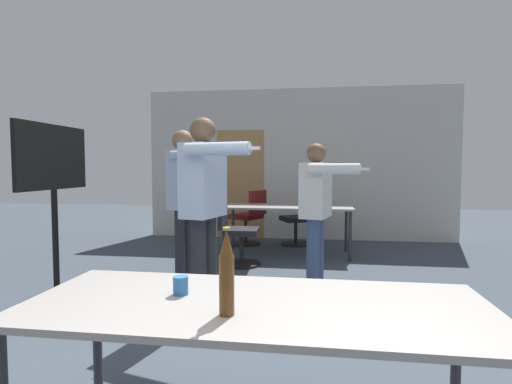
# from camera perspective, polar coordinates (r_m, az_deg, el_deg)

# --- Properties ---
(back_wall) EXTENTS (5.74, 0.12, 2.80)m
(back_wall) POSITION_cam_1_polar(r_m,az_deg,el_deg) (7.54, 5.85, 3.87)
(back_wall) COLOR beige
(back_wall) RESTS_ON ground_plane
(conference_table_near) EXTENTS (2.04, 0.82, 0.75)m
(conference_table_near) POSITION_cam_1_polar(r_m,az_deg,el_deg) (1.84, -0.02, -17.27)
(conference_table_near) COLOR gray
(conference_table_near) RESTS_ON ground_plane
(conference_table_far) EXTENTS (1.97, 0.79, 0.75)m
(conference_table_far) POSITION_cam_1_polar(r_m,az_deg,el_deg) (6.17, 4.49, -2.59)
(conference_table_far) COLOR gray
(conference_table_far) RESTS_ON ground_plane
(tv_screen) EXTENTS (0.44, 1.07, 1.78)m
(tv_screen) POSITION_cam_1_polar(r_m,az_deg,el_deg) (4.52, -26.93, 0.31)
(tv_screen) COLOR black
(tv_screen) RESTS_ON ground_plane
(person_far_watching) EXTENTS (0.79, 0.82, 1.81)m
(person_far_watching) POSITION_cam_1_polar(r_m,az_deg,el_deg) (3.78, -7.32, -0.36)
(person_far_watching) COLOR #28282D
(person_far_watching) RESTS_ON ground_plane
(person_center_tall) EXTENTS (0.76, 0.68, 1.78)m
(person_center_tall) POSITION_cam_1_polar(r_m,az_deg,el_deg) (4.72, -10.25, 0.43)
(person_center_tall) COLOR #28282D
(person_center_tall) RESTS_ON ground_plane
(person_left_plaid) EXTENTS (0.72, 0.82, 1.61)m
(person_left_plaid) POSITION_cam_1_polar(r_m,az_deg,el_deg) (4.55, 8.71, -1.36)
(person_left_plaid) COLOR #3D4C75
(person_left_plaid) RESTS_ON ground_plane
(office_chair_far_right) EXTENTS (0.66, 0.63, 0.91)m
(office_chair_far_right) POSITION_cam_1_polar(r_m,az_deg,el_deg) (7.00, 6.28, -4.04)
(office_chair_far_right) COLOR black
(office_chair_far_right) RESTS_ON ground_plane
(office_chair_side_rolled) EXTENTS (0.67, 0.64, 0.95)m
(office_chair_side_rolled) POSITION_cam_1_polar(r_m,az_deg,el_deg) (6.93, -0.99, -3.86)
(office_chair_side_rolled) COLOR black
(office_chair_side_rolled) RESTS_ON ground_plane
(office_chair_mid_tucked) EXTENTS (0.56, 0.52, 0.93)m
(office_chair_mid_tucked) POSITION_cam_1_polar(r_m,az_deg,el_deg) (5.52, -2.89, -5.96)
(office_chair_mid_tucked) COLOR black
(office_chair_mid_tucked) RESTS_ON ground_plane
(beer_bottle) EXTENTS (0.06, 0.06, 0.36)m
(beer_bottle) POSITION_cam_1_polar(r_m,az_deg,el_deg) (1.63, -4.22, -11.59)
(beer_bottle) COLOR #563314
(beer_bottle) RESTS_ON conference_table_near
(drink_cup) EXTENTS (0.07, 0.07, 0.09)m
(drink_cup) POSITION_cam_1_polar(r_m,az_deg,el_deg) (1.94, -10.71, -12.97)
(drink_cup) COLOR #2866A3
(drink_cup) RESTS_ON conference_table_near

